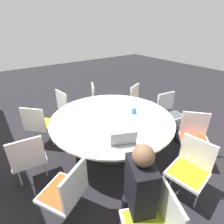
% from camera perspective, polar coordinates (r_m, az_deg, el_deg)
% --- Properties ---
extents(ground_plane, '(16.00, 16.00, 0.00)m').
position_cam_1_polar(ground_plane, '(3.32, -0.00, -12.94)').
color(ground_plane, black).
extents(conference_table, '(2.03, 2.03, 0.74)m').
position_cam_1_polar(conference_table, '(2.95, -0.00, -3.66)').
color(conference_table, '#333333').
rests_on(conference_table, ground_plane).
extents(chair_0, '(0.58, 0.57, 0.87)m').
position_cam_1_polar(chair_0, '(1.91, 13.65, -31.80)').
color(chair_0, silver).
rests_on(chair_0, ground_plane).
extents(chair_1, '(0.50, 0.48, 0.87)m').
position_cam_1_polar(chair_1, '(2.50, 24.33, -15.96)').
color(chair_1, silver).
rests_on(chair_1, ground_plane).
extents(chair_2, '(0.61, 0.61, 0.87)m').
position_cam_1_polar(chair_2, '(3.12, 25.26, -6.88)').
color(chair_2, silver).
rests_on(chair_2, ground_plane).
extents(chair_3, '(0.49, 0.50, 0.87)m').
position_cam_1_polar(chair_3, '(3.76, 18.05, 0.41)').
color(chair_3, silver).
rests_on(chair_3, ground_plane).
extents(chair_4, '(0.56, 0.57, 0.87)m').
position_cam_1_polar(chair_4, '(4.10, 8.87, 3.73)').
color(chair_4, silver).
rests_on(chair_4, ground_plane).
extents(chair_5, '(0.58, 0.57, 0.87)m').
position_cam_1_polar(chair_5, '(4.17, -4.36, 4.42)').
color(chair_5, silver).
rests_on(chair_5, ground_plane).
extents(chair_6, '(0.49, 0.47, 0.87)m').
position_cam_1_polar(chair_6, '(3.94, -14.21, 2.18)').
color(chair_6, silver).
rests_on(chair_6, ground_plane).
extents(chair_7, '(0.61, 0.61, 0.87)m').
position_cam_1_polar(chair_7, '(3.43, -22.84, -3.23)').
color(chair_7, silver).
rests_on(chair_7, ground_plane).
extents(chair_8, '(0.47, 0.49, 0.87)m').
position_cam_1_polar(chair_8, '(2.69, -25.69, -12.87)').
color(chair_8, silver).
rests_on(chair_8, ground_plane).
extents(chair_9, '(0.58, 0.59, 0.87)m').
position_cam_1_polar(chair_9, '(2.13, -14.66, -23.46)').
color(chair_9, silver).
rests_on(chair_9, ground_plane).
extents(person_0, '(0.42, 0.35, 1.22)m').
position_cam_1_polar(person_0, '(1.86, 8.61, -23.36)').
color(person_0, black).
rests_on(person_0, ground_plane).
extents(laptop, '(0.37, 0.41, 0.21)m').
position_cam_1_polar(laptop, '(2.29, 3.47, -9.07)').
color(laptop, '#99999E').
rests_on(laptop, conference_table).
extents(coffee_cup, '(0.08, 0.08, 0.10)m').
position_cam_1_polar(coffee_cup, '(3.02, 7.22, 0.30)').
color(coffee_cup, '#33669E').
rests_on(coffee_cup, conference_table).
extents(handbag, '(0.36, 0.16, 0.28)m').
position_cam_1_polar(handbag, '(3.71, 22.83, -7.84)').
color(handbag, black).
rests_on(handbag, ground_plane).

